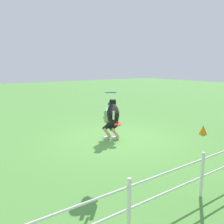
# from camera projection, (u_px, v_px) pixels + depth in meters

# --- Properties ---
(ground_plane) EXTENTS (60.00, 60.00, 0.00)m
(ground_plane) POSITION_uv_depth(u_px,v_px,m) (120.00, 140.00, 8.35)
(ground_plane) COLOR #569541
(person) EXTENTS (0.60, 0.71, 1.29)m
(person) POSITION_uv_depth(u_px,v_px,m) (111.00, 120.00, 8.35)
(person) COLOR silver
(person) RESTS_ON ground_plane
(dog) EXTENTS (0.68, 0.93, 0.56)m
(dog) POSITION_uv_depth(u_px,v_px,m) (113.00, 113.00, 5.55)
(dog) COLOR black
(frisbee_flying) EXTENTS (0.36, 0.36, 0.06)m
(frisbee_flying) POSITION_uv_depth(u_px,v_px,m) (111.00, 93.00, 5.73)
(frisbee_flying) COLOR #2488DB
(frisbee_held) EXTENTS (0.37, 0.37, 0.06)m
(frisbee_held) POSITION_uv_depth(u_px,v_px,m) (118.00, 124.00, 8.06)
(frisbee_held) COLOR red
(frisbee_held) RESTS_ON person
(training_cone) EXTENTS (0.30, 0.30, 0.34)m
(training_cone) POSITION_uv_depth(u_px,v_px,m) (203.00, 130.00, 9.05)
(training_cone) COLOR orange
(training_cone) RESTS_ON ground_plane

